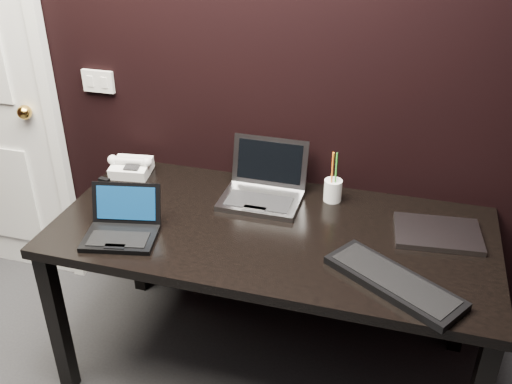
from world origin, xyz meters
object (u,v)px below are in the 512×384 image
(desk, at_px, (272,244))
(closed_laptop, at_px, (438,233))
(pen_cup, at_px, (333,189))
(desk_phone, at_px, (131,167))
(ext_keyboard, at_px, (394,282))
(silver_laptop, at_px, (263,189))
(mobile_phone, at_px, (105,192))
(netbook, at_px, (122,228))

(desk, bearing_deg, closed_laptop, 11.15)
(desk, xyz_separation_m, pen_cup, (0.19, 0.28, 0.13))
(desk, xyz_separation_m, closed_laptop, (0.62, 0.12, 0.09))
(closed_laptop, bearing_deg, desk_phone, 174.32)
(desk_phone, bearing_deg, ext_keyboard, -21.79)
(silver_laptop, relative_size, desk_phone, 1.54)
(mobile_phone, distance_m, pen_cup, 0.95)
(silver_laptop, height_order, desk_phone, silver_laptop)
(silver_laptop, height_order, closed_laptop, silver_laptop)
(netbook, bearing_deg, closed_laptop, 15.99)
(desk_phone, bearing_deg, mobile_phone, -90.27)
(desk, bearing_deg, ext_keyboard, -25.40)
(silver_laptop, bearing_deg, pen_cup, 13.29)
(closed_laptop, height_order, mobile_phone, mobile_phone)
(desk, relative_size, desk_phone, 8.01)
(netbook, distance_m, silver_laptop, 0.61)
(desk, distance_m, netbook, 0.58)
(ext_keyboard, bearing_deg, mobile_phone, 168.40)
(desk_phone, height_order, mobile_phone, mobile_phone)
(desk, distance_m, mobile_phone, 0.74)
(desk, xyz_separation_m, silver_laptop, (-0.09, 0.21, 0.12))
(desk, distance_m, silver_laptop, 0.26)
(silver_laptop, xyz_separation_m, mobile_phone, (-0.64, -0.19, -0.01))
(desk, distance_m, ext_keyboard, 0.54)
(ext_keyboard, distance_m, closed_laptop, 0.38)
(netbook, relative_size, silver_laptop, 0.94)
(pen_cup, bearing_deg, ext_keyboard, -60.10)
(silver_laptop, relative_size, closed_laptop, 0.96)
(ext_keyboard, xyz_separation_m, pen_cup, (-0.29, 0.50, 0.04))
(closed_laptop, xyz_separation_m, desk_phone, (-1.35, 0.13, 0.03))
(silver_laptop, height_order, ext_keyboard, silver_laptop)
(desk, xyz_separation_m, ext_keyboard, (0.48, -0.23, 0.09))
(desk_phone, height_order, pen_cup, pen_cup)
(desk, height_order, ext_keyboard, ext_keyboard)
(desk_phone, relative_size, pen_cup, 0.96)
(ext_keyboard, bearing_deg, closed_laptop, 68.36)
(netbook, height_order, ext_keyboard, netbook)
(mobile_phone, bearing_deg, netbook, -49.03)
(pen_cup, bearing_deg, mobile_phone, -164.41)
(ext_keyboard, bearing_deg, desk, 154.60)
(silver_laptop, distance_m, ext_keyboard, 0.72)
(mobile_phone, xyz_separation_m, pen_cup, (0.92, 0.26, 0.02))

